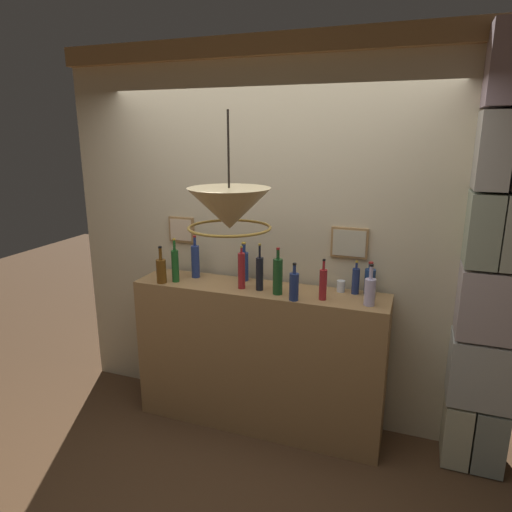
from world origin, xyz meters
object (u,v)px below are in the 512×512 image
at_px(liquor_bottle_vodka, 278,276).
at_px(pendant_lamp, 229,210).
at_px(liquor_bottle_amaro, 356,281).
at_px(liquor_bottle_brandy, 294,286).
at_px(liquor_bottle_rum, 242,270).
at_px(liquor_bottle_rye, 370,281).
at_px(liquor_bottle_scotch, 195,261).
at_px(liquor_bottle_sherry, 175,265).
at_px(liquor_bottle_port, 323,284).
at_px(liquor_bottle_tequila, 244,265).
at_px(liquor_bottle_bourbon, 161,270).
at_px(liquor_bottle_mezcal, 370,291).
at_px(liquor_bottle_vermouth, 260,273).
at_px(glass_tumbler_rocks, 341,286).

distance_m(liquor_bottle_vodka, pendant_lamp, 0.76).
bearing_deg(liquor_bottle_amaro, liquor_bottle_brandy, -143.94).
bearing_deg(liquor_bottle_rum, liquor_bottle_rye, 11.60).
bearing_deg(liquor_bottle_scotch, liquor_bottle_sherry, -121.35).
bearing_deg(liquor_bottle_sherry, liquor_bottle_port, 0.02).
height_order(liquor_bottle_tequila, liquor_bottle_brandy, liquor_bottle_tequila).
xyz_separation_m(liquor_bottle_brandy, liquor_bottle_amaro, (0.37, 0.27, -0.00)).
bearing_deg(liquor_bottle_vodka, liquor_bottle_bourbon, -176.15).
xyz_separation_m(liquor_bottle_sherry, liquor_bottle_brandy, (0.94, -0.08, -0.03)).
distance_m(liquor_bottle_brandy, liquor_bottle_amaro, 0.45).
xyz_separation_m(liquor_bottle_mezcal, liquor_bottle_brandy, (-0.48, -0.08, 0.00)).
distance_m(liquor_bottle_port, pendant_lamp, 0.89).
relative_size(liquor_bottle_sherry, liquor_bottle_tequila, 1.12).
bearing_deg(liquor_bottle_bourbon, liquor_bottle_vermouth, 7.43).
distance_m(liquor_bottle_tequila, liquor_bottle_scotch, 0.38).
xyz_separation_m(liquor_bottle_scotch, glass_tumbler_rocks, (1.11, 0.05, -0.09)).
relative_size(liquor_bottle_vermouth, liquor_bottle_vodka, 1.03).
distance_m(liquor_bottle_tequila, liquor_bottle_vodka, 0.39).
bearing_deg(liquor_bottle_tequila, liquor_bottle_amaro, -1.14).
height_order(liquor_bottle_mezcal, liquor_bottle_rye, liquor_bottle_mezcal).
xyz_separation_m(liquor_bottle_vermouth, liquor_bottle_mezcal, (0.76, -0.04, -0.03)).
height_order(liquor_bottle_sherry, liquor_bottle_bourbon, liquor_bottle_sherry).
height_order(liquor_bottle_rye, liquor_bottle_amaro, liquor_bottle_amaro).
distance_m(liquor_bottle_vermouth, liquor_bottle_mezcal, 0.77).
xyz_separation_m(liquor_bottle_tequila, pendant_lamp, (0.21, -0.74, 0.55)).
xyz_separation_m(liquor_bottle_rum, pendant_lamp, (0.16, -0.56, 0.53)).
relative_size(liquor_bottle_port, pendant_lamp, 0.44).
xyz_separation_m(liquor_bottle_sherry, liquor_bottle_vodka, (0.80, 0.00, 0.00)).
height_order(liquor_bottle_rye, glass_tumbler_rocks, liquor_bottle_rye).
xyz_separation_m(liquor_bottle_vermouth, liquor_bottle_vodka, (0.14, -0.04, 0.00)).
distance_m(liquor_bottle_vermouth, liquor_bottle_scotch, 0.57).
xyz_separation_m(liquor_bottle_amaro, pendant_lamp, (-0.63, -0.72, 0.57)).
bearing_deg(liquor_bottle_rum, liquor_bottle_sherry, -176.99).
xyz_separation_m(liquor_bottle_rum, glass_tumbler_rocks, (0.68, 0.17, -0.09)).
relative_size(liquor_bottle_amaro, pendant_lamp, 0.37).
height_order(liquor_bottle_amaro, liquor_bottle_bourbon, liquor_bottle_bourbon).
distance_m(liquor_bottle_amaro, pendant_lamp, 1.11).
relative_size(liquor_bottle_vodka, liquor_bottle_bourbon, 1.18).
bearing_deg(liquor_bottle_vodka, liquor_bottle_rum, 174.41).
bearing_deg(liquor_bottle_mezcal, liquor_bottle_amaro, 121.95).
xyz_separation_m(liquor_bottle_tequila, liquor_bottle_rye, (0.93, 0.00, -0.02)).
relative_size(liquor_bottle_vodka, glass_tumbler_rocks, 4.13).
bearing_deg(liquor_bottle_bourbon, liquor_bottle_scotch, 49.88).
relative_size(liquor_bottle_vodka, pendant_lamp, 0.51).
distance_m(liquor_bottle_port, liquor_bottle_bourbon, 1.20).
relative_size(liquor_bottle_vermouth, liquor_bottle_brandy, 1.32).
bearing_deg(liquor_bottle_port, pendant_lamp, -129.28).
bearing_deg(liquor_bottle_mezcal, pendant_lamp, -144.17).
distance_m(liquor_bottle_vodka, glass_tumbler_rocks, 0.46).
bearing_deg(liquor_bottle_tequila, liquor_bottle_sherry, -156.34).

